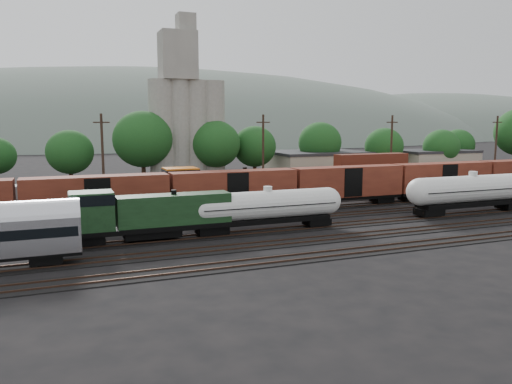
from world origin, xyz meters
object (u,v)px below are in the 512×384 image
object	(u,v)px
green_locomotive	(141,214)
tank_car_a	(268,206)
grain_silo	(186,120)
orange_locomotive	(220,186)

from	to	relation	value
green_locomotive	tank_car_a	world-z (taller)	green_locomotive
green_locomotive	grain_silo	world-z (taller)	grain_silo
green_locomotive	grain_silo	size ratio (longest dim) A/B	0.60
green_locomotive	orange_locomotive	world-z (taller)	orange_locomotive
green_locomotive	orange_locomotive	distance (m)	19.27
orange_locomotive	grain_silo	distance (m)	27.42
tank_car_a	orange_locomotive	bearing A→B (deg)	91.09
orange_locomotive	tank_car_a	bearing A→B (deg)	-88.91
tank_car_a	grain_silo	world-z (taller)	grain_silo
tank_car_a	orange_locomotive	world-z (taller)	orange_locomotive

